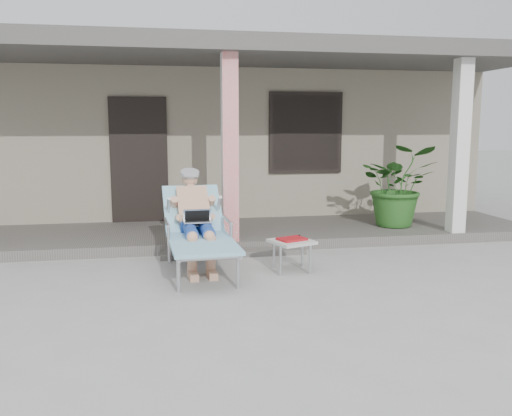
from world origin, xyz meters
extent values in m
plane|color=#9E9E99|center=(0.00, 0.00, 0.00)|extent=(60.00, 60.00, 0.00)
cube|color=gray|center=(0.00, 6.50, 1.50)|extent=(10.00, 5.00, 3.00)
cube|color=#474442|center=(0.00, 6.50, 3.15)|extent=(10.40, 5.40, 0.30)
cube|color=black|center=(-1.30, 3.97, 1.20)|extent=(0.95, 0.06, 2.10)
cube|color=black|center=(1.60, 3.97, 1.65)|extent=(1.20, 0.06, 1.30)
cube|color=black|center=(1.60, 3.96, 1.65)|extent=(1.32, 0.05, 1.42)
cube|color=#605B56|center=(0.00, 3.00, 0.07)|extent=(10.00, 2.00, 0.15)
cube|color=red|center=(0.00, 2.15, 1.45)|extent=(0.22, 0.22, 2.61)
cube|color=silver|center=(3.50, 2.15, 1.45)|extent=(0.22, 0.22, 2.61)
cube|color=#474442|center=(0.00, 3.00, 2.88)|extent=(10.00, 2.30, 0.24)
cube|color=#605B56|center=(0.00, 1.85, 0.04)|extent=(2.00, 0.30, 0.07)
cylinder|color=#B7B7BC|center=(-0.81, 0.29, 0.19)|extent=(0.04, 0.04, 0.39)
cylinder|color=#B7B7BC|center=(-0.16, 0.33, 0.19)|extent=(0.04, 0.04, 0.39)
cylinder|color=#B7B7BC|center=(-0.88, 1.62, 0.19)|extent=(0.04, 0.04, 0.39)
cylinder|color=#B7B7BC|center=(-0.23, 1.65, 0.19)|extent=(0.04, 0.04, 0.39)
cube|color=#B7B7BC|center=(-0.51, 0.79, 0.40)|extent=(0.71, 1.30, 0.03)
cube|color=#89B1D4|center=(-0.51, 0.79, 0.43)|extent=(0.81, 1.34, 0.04)
cube|color=#B7B7BC|center=(-0.56, 1.72, 0.64)|extent=(0.68, 0.63, 0.51)
cube|color=#89B1D4|center=(-0.56, 1.72, 0.68)|extent=(0.78, 0.71, 0.58)
cylinder|color=#9A9A9D|center=(-0.57, 2.01, 1.14)|extent=(0.27, 0.27, 0.13)
cube|color=silver|center=(-0.53, 1.24, 0.60)|extent=(0.36, 0.26, 0.24)
cube|color=beige|center=(0.59, 0.93, 0.37)|extent=(0.59, 0.59, 0.04)
cylinder|color=#B7B7BC|center=(0.41, 0.75, 0.17)|extent=(0.03, 0.03, 0.35)
cylinder|color=#B7B7BC|center=(0.78, 0.75, 0.17)|extent=(0.03, 0.03, 0.35)
cylinder|color=#B7B7BC|center=(0.41, 1.12, 0.17)|extent=(0.03, 0.03, 0.35)
cylinder|color=#B7B7BC|center=(0.78, 1.12, 0.17)|extent=(0.03, 0.03, 0.35)
cube|color=#A61117|center=(0.59, 0.93, 0.40)|extent=(0.39, 0.34, 0.03)
cube|color=black|center=(0.59, 1.05, 0.40)|extent=(0.31, 0.13, 0.03)
imported|color=#26591E|center=(2.84, 2.79, 0.82)|extent=(1.47, 1.37, 1.33)
camera|label=1|loc=(-1.01, -5.38, 1.78)|focal=38.00mm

